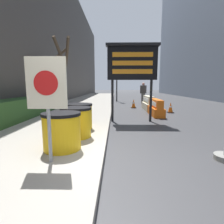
{
  "coord_description": "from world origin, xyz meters",
  "views": [
    {
      "loc": [
        0.22,
        -2.98,
        1.46
      ],
      "look_at": [
        0.05,
        5.41,
        0.2
      ],
      "focal_mm": 28.0,
      "sensor_mm": 36.0,
      "label": 1
    }
  ],
  "objects_px": {
    "barrel_drum_foreground": "(62,131)",
    "warning_sign": "(47,90)",
    "pedestrian_worker": "(143,91)",
    "message_board": "(132,64)",
    "traffic_cone_near": "(134,104)",
    "barrel_drum_middle": "(76,122)",
    "barrel_drum_back": "(80,116)",
    "traffic_cone_far": "(171,108)",
    "traffic_light_near_curb": "(117,69)",
    "traffic_cone_mid": "(159,105)",
    "jersey_barrier_cream": "(148,104)",
    "jersey_barrier_orange_far": "(156,108)"
  },
  "relations": [
    {
      "from": "barrel_drum_middle",
      "to": "traffic_cone_near",
      "type": "xyz_separation_m",
      "value": [
        2.23,
        7.17,
        -0.24
      ]
    },
    {
      "from": "barrel_drum_back",
      "to": "message_board",
      "type": "xyz_separation_m",
      "value": [
        1.77,
        1.81,
        1.8
      ]
    },
    {
      "from": "barrel_drum_back",
      "to": "jersey_barrier_cream",
      "type": "height_order",
      "value": "barrel_drum_back"
    },
    {
      "from": "warning_sign",
      "to": "jersey_barrier_cream",
      "type": "bearing_deg",
      "value": 67.97
    },
    {
      "from": "barrel_drum_back",
      "to": "message_board",
      "type": "height_order",
      "value": "message_board"
    },
    {
      "from": "barrel_drum_foreground",
      "to": "message_board",
      "type": "bearing_deg",
      "value": 63.88
    },
    {
      "from": "message_board",
      "to": "traffic_cone_near",
      "type": "xyz_separation_m",
      "value": [
        0.55,
        4.46,
        -2.04
      ]
    },
    {
      "from": "traffic_cone_near",
      "to": "traffic_light_near_curb",
      "type": "relative_size",
      "value": 0.14
    },
    {
      "from": "barrel_drum_middle",
      "to": "barrel_drum_foreground",
      "type": "bearing_deg",
      "value": -95.78
    },
    {
      "from": "barrel_drum_middle",
      "to": "barrel_drum_back",
      "type": "height_order",
      "value": "same"
    },
    {
      "from": "barrel_drum_foreground",
      "to": "pedestrian_worker",
      "type": "relative_size",
      "value": 0.46
    },
    {
      "from": "traffic_cone_mid",
      "to": "barrel_drum_foreground",
      "type": "bearing_deg",
      "value": -118.37
    },
    {
      "from": "jersey_barrier_cream",
      "to": "traffic_light_near_curb",
      "type": "bearing_deg",
      "value": 108.19
    },
    {
      "from": "barrel_drum_foreground",
      "to": "warning_sign",
      "type": "height_order",
      "value": "warning_sign"
    },
    {
      "from": "traffic_light_near_curb",
      "to": "barrel_drum_middle",
      "type": "bearing_deg",
      "value": -95.41
    },
    {
      "from": "barrel_drum_middle",
      "to": "warning_sign",
      "type": "relative_size",
      "value": 0.44
    },
    {
      "from": "traffic_cone_near",
      "to": "pedestrian_worker",
      "type": "height_order",
      "value": "pedestrian_worker"
    },
    {
      "from": "warning_sign",
      "to": "pedestrian_worker",
      "type": "distance_m",
      "value": 12.21
    },
    {
      "from": "traffic_light_near_curb",
      "to": "pedestrian_worker",
      "type": "height_order",
      "value": "traffic_light_near_curb"
    },
    {
      "from": "traffic_cone_near",
      "to": "barrel_drum_middle",
      "type": "bearing_deg",
      "value": -107.28
    },
    {
      "from": "barrel_drum_middle",
      "to": "traffic_cone_mid",
      "type": "bearing_deg",
      "value": 58.75
    },
    {
      "from": "jersey_barrier_orange_far",
      "to": "traffic_cone_near",
      "type": "distance_m",
      "value": 3.06
    },
    {
      "from": "message_board",
      "to": "jersey_barrier_orange_far",
      "type": "relative_size",
      "value": 1.82
    },
    {
      "from": "barrel_drum_middle",
      "to": "traffic_cone_near",
      "type": "height_order",
      "value": "barrel_drum_middle"
    },
    {
      "from": "jersey_barrier_orange_far",
      "to": "traffic_cone_mid",
      "type": "distance_m",
      "value": 1.81
    },
    {
      "from": "traffic_cone_near",
      "to": "traffic_cone_mid",
      "type": "xyz_separation_m",
      "value": [
        1.37,
        -1.24,
        0.03
      ]
    },
    {
      "from": "jersey_barrier_orange_far",
      "to": "pedestrian_worker",
      "type": "relative_size",
      "value": 0.98
    },
    {
      "from": "traffic_cone_near",
      "to": "traffic_cone_far",
      "type": "bearing_deg",
      "value": -48.97
    },
    {
      "from": "jersey_barrier_orange_far",
      "to": "traffic_cone_far",
      "type": "bearing_deg",
      "value": 41.63
    },
    {
      "from": "message_board",
      "to": "pedestrian_worker",
      "type": "relative_size",
      "value": 1.78
    },
    {
      "from": "barrel_drum_middle",
      "to": "barrel_drum_back",
      "type": "distance_m",
      "value": 0.91
    },
    {
      "from": "traffic_light_near_curb",
      "to": "pedestrian_worker",
      "type": "xyz_separation_m",
      "value": [
        2.18,
        -1.82,
        -1.98
      ]
    },
    {
      "from": "traffic_cone_far",
      "to": "pedestrian_worker",
      "type": "bearing_deg",
      "value": 97.99
    },
    {
      "from": "traffic_cone_near",
      "to": "message_board",
      "type": "bearing_deg",
      "value": -97.04
    },
    {
      "from": "barrel_drum_middle",
      "to": "jersey_barrier_cream",
      "type": "relative_size",
      "value": 0.4
    },
    {
      "from": "message_board",
      "to": "traffic_cone_far",
      "type": "xyz_separation_m",
      "value": [
        2.35,
        2.39,
        -2.05
      ]
    },
    {
      "from": "warning_sign",
      "to": "traffic_cone_mid",
      "type": "height_order",
      "value": "warning_sign"
    },
    {
      "from": "message_board",
      "to": "jersey_barrier_orange_far",
      "type": "height_order",
      "value": "message_board"
    },
    {
      "from": "barrel_drum_foreground",
      "to": "traffic_light_near_curb",
      "type": "distance_m",
      "value": 13.2
    },
    {
      "from": "barrel_drum_middle",
      "to": "message_board",
      "type": "bearing_deg",
      "value": 58.21
    },
    {
      "from": "message_board",
      "to": "traffic_light_near_curb",
      "type": "height_order",
      "value": "traffic_light_near_curb"
    },
    {
      "from": "barrel_drum_back",
      "to": "traffic_cone_far",
      "type": "relative_size",
      "value": 1.36
    },
    {
      "from": "traffic_cone_far",
      "to": "barrel_drum_back",
      "type": "bearing_deg",
      "value": -134.46
    },
    {
      "from": "jersey_barrier_orange_far",
      "to": "traffic_cone_near",
      "type": "relative_size",
      "value": 2.82
    },
    {
      "from": "barrel_drum_foreground",
      "to": "warning_sign",
      "type": "xyz_separation_m",
      "value": [
        -0.02,
        -0.63,
        0.86
      ]
    },
    {
      "from": "barrel_drum_back",
      "to": "traffic_cone_near",
      "type": "distance_m",
      "value": 6.69
    },
    {
      "from": "barrel_drum_foreground",
      "to": "traffic_cone_far",
      "type": "bearing_deg",
      "value": 55.52
    },
    {
      "from": "traffic_cone_far",
      "to": "traffic_cone_mid",
      "type": "bearing_deg",
      "value": 117.48
    },
    {
      "from": "barrel_drum_back",
      "to": "jersey_barrier_cream",
      "type": "relative_size",
      "value": 0.4
    },
    {
      "from": "traffic_cone_mid",
      "to": "traffic_cone_far",
      "type": "xyz_separation_m",
      "value": [
        0.43,
        -0.83,
        -0.04
      ]
    }
  ]
}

